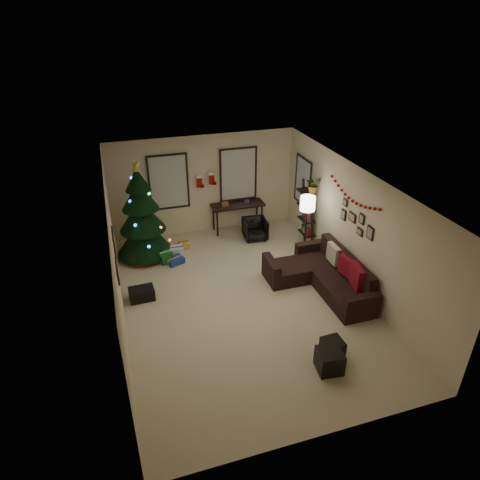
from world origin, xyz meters
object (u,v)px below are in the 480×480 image
at_px(desk_chair, 255,229).
at_px(desk, 238,207).
at_px(christmas_tree, 142,218).
at_px(sofa, 323,276).
at_px(bookshelf, 307,215).

bearing_deg(desk_chair, desk, 119.29).
distance_m(christmas_tree, desk, 2.75).
bearing_deg(sofa, desk_chair, 105.63).
relative_size(christmas_tree, sofa, 1.02).
bearing_deg(desk, christmas_tree, -165.45).
bearing_deg(desk, bookshelf, -43.57).
bearing_deg(desk_chair, sofa, -69.06).
distance_m(desk, bookshelf, 2.00).
distance_m(desk_chair, bookshelf, 1.48).
xyz_separation_m(sofa, desk, (-1.01, 3.23, 0.43)).
relative_size(desk, bookshelf, 0.82).
xyz_separation_m(desk_chair, bookshelf, (1.15, -0.72, 0.57)).
xyz_separation_m(christmas_tree, desk_chair, (2.93, 0.04, -0.76)).
height_order(desk, desk_chair, desk).
relative_size(christmas_tree, desk, 1.74).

